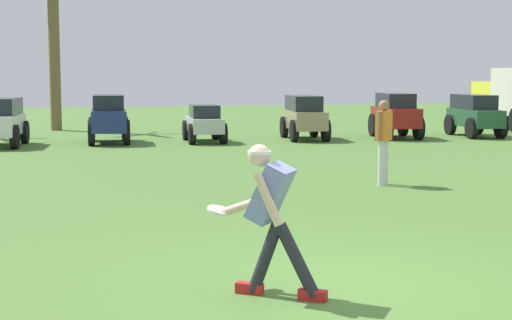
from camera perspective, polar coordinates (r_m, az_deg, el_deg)
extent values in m
plane|color=#4C7632|center=(7.78, 7.05, -9.05)|extent=(80.00, 80.00, 0.00)
cylinder|color=#23232D|center=(7.31, 0.69, -7.10)|extent=(0.36, 0.30, 0.72)
cube|color=red|center=(7.45, -0.48, -9.31)|extent=(0.27, 0.23, 0.10)
cylinder|color=#23232D|center=(7.21, 3.02, -7.30)|extent=(0.43, 0.35, 0.69)
cube|color=red|center=(7.25, 4.14, -9.78)|extent=(0.27, 0.23, 0.10)
cube|color=#7A84C6|center=(7.18, 1.06, -2.42)|extent=(0.53, 0.51, 0.57)
sphere|color=beige|center=(7.17, 0.24, 0.32)|extent=(0.29, 0.29, 0.21)
cylinder|color=white|center=(7.17, 0.24, 0.55)|extent=(0.30, 0.30, 0.03)
cylinder|color=beige|center=(7.47, -0.47, -3.21)|extent=(0.52, 0.39, 0.27)
cylinder|color=beige|center=(6.98, 0.88, -2.89)|extent=(0.28, 0.23, 0.49)
cylinder|color=white|center=(7.63, -2.68, -3.67)|extent=(0.34, 0.34, 0.09)
cylinder|color=silver|center=(14.47, 9.08, -0.23)|extent=(0.16, 0.16, 0.82)
cylinder|color=silver|center=(14.64, 9.36, -0.16)|extent=(0.16, 0.16, 0.82)
cube|color=orange|center=(14.49, 9.27, 2.48)|extent=(0.38, 0.38, 0.54)
cylinder|color=#936B4C|center=(14.30, 8.94, 2.47)|extent=(0.10, 0.10, 0.52)
cylinder|color=#936B4C|center=(14.69, 9.60, 2.56)|extent=(0.10, 0.10, 0.52)
sphere|color=#936B4C|center=(14.47, 9.30, 3.94)|extent=(0.28, 0.28, 0.20)
cube|color=silver|center=(22.89, -18.00, 2.46)|extent=(1.21, 2.49, 0.55)
cube|color=#1E232B|center=(23.01, -17.98, 3.74)|extent=(1.03, 1.88, 0.46)
cylinder|color=black|center=(23.65, -16.47, 1.96)|extent=(0.25, 0.68, 0.66)
cylinder|color=black|center=(22.00, -17.14, 1.62)|extent=(0.25, 0.68, 0.66)
cube|color=navy|center=(23.24, -10.68, 2.85)|extent=(1.07, 2.39, 0.60)
cube|color=#1E232B|center=(23.26, -10.70, 4.14)|extent=(0.92, 1.58, 0.44)
cylinder|color=black|center=(24.04, -11.85, 2.22)|extent=(0.21, 0.73, 0.72)
cylinder|color=black|center=(24.05, -9.51, 2.27)|extent=(0.21, 0.73, 0.72)
cylinder|color=black|center=(22.48, -11.89, 1.94)|extent=(0.21, 0.73, 0.72)
cylinder|color=black|center=(22.49, -9.39, 1.99)|extent=(0.21, 0.73, 0.72)
cube|color=#B7BABF|center=(23.23, -3.80, 2.58)|extent=(0.98, 2.23, 0.42)
cube|color=#1E232B|center=(23.11, -3.77, 3.55)|extent=(0.83, 1.13, 0.38)
cylinder|color=black|center=(23.95, -5.11, 2.18)|extent=(0.20, 0.61, 0.60)
cylinder|color=black|center=(24.07, -2.98, 2.22)|extent=(0.20, 0.61, 0.60)
cylinder|color=black|center=(22.43, -4.67, 1.89)|extent=(0.20, 0.61, 0.60)
cylinder|color=black|center=(22.55, -2.40, 1.93)|extent=(0.20, 0.61, 0.60)
cube|color=#998466|center=(24.10, 3.54, 2.94)|extent=(1.18, 2.48, 0.55)
cube|color=#1E232B|center=(24.22, 3.48, 4.16)|extent=(1.01, 1.87, 0.46)
cylinder|color=black|center=(24.85, 2.06, 2.42)|extent=(0.24, 0.67, 0.66)
cylinder|color=black|center=(25.03, 4.23, 2.44)|extent=(0.24, 0.67, 0.66)
cylinder|color=black|center=(23.21, 2.79, 2.13)|extent=(0.24, 0.67, 0.66)
cylinder|color=black|center=(23.41, 5.10, 2.15)|extent=(0.24, 0.67, 0.66)
cube|color=maroon|center=(24.95, 10.12, 3.10)|extent=(1.24, 2.44, 0.60)
cube|color=#1E232B|center=(24.97, 10.11, 4.30)|extent=(1.03, 1.64, 0.44)
cylinder|color=black|center=(25.57, 8.54, 2.54)|extent=(0.26, 0.74, 0.72)
cylinder|color=black|center=(25.85, 10.64, 2.54)|extent=(0.26, 0.74, 0.72)
cylinder|color=black|center=(24.08, 9.54, 2.28)|extent=(0.26, 0.74, 0.72)
cylinder|color=black|center=(24.38, 11.75, 2.28)|extent=(0.26, 0.74, 0.72)
cube|color=#235133|center=(26.08, 15.64, 2.98)|extent=(1.15, 2.47, 0.55)
cube|color=#1E232B|center=(26.20, 15.54, 4.11)|extent=(0.99, 1.86, 0.46)
cylinder|color=black|center=(26.67, 13.94, 2.51)|extent=(0.23, 0.67, 0.66)
cylinder|color=black|center=(27.06, 15.81, 2.51)|extent=(0.23, 0.67, 0.66)
cylinder|color=black|center=(25.14, 15.41, 2.24)|extent=(0.23, 0.67, 0.66)
cylinder|color=black|center=(25.55, 17.38, 2.24)|extent=(0.23, 0.67, 0.66)
cube|color=yellow|center=(30.60, 16.93, 4.39)|extent=(1.17, 1.77, 1.15)
cylinder|color=black|center=(30.07, 16.19, 3.10)|extent=(0.30, 0.91, 0.90)
cylinder|color=black|center=(30.59, 18.14, 3.09)|extent=(0.30, 0.91, 0.90)
cylinder|color=brown|center=(28.67, -14.45, 7.38)|extent=(0.39, 0.39, 5.28)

